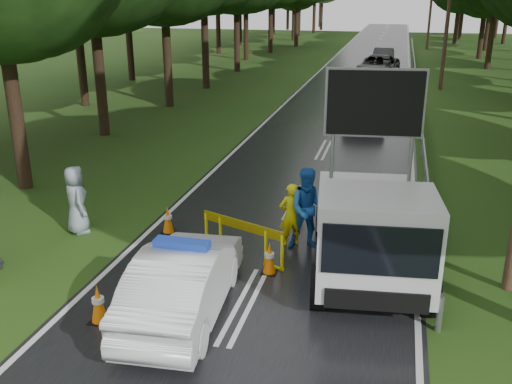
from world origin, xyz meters
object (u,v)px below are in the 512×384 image
(work_truck, at_px, (371,226))
(barrier, at_px, (242,230))
(officer, at_px, (291,215))
(civilian, at_px, (309,209))
(queue_car_third, at_px, (378,67))
(police_sedan, at_px, (184,281))
(queue_car_first, at_px, (363,105))
(queue_car_second, at_px, (367,82))
(queue_car_fourth, at_px, (383,57))

(work_truck, distance_m, barrier, 2.93)
(officer, xyz_separation_m, civilian, (0.43, -0.03, 0.21))
(civilian, xyz_separation_m, queue_car_third, (0.37, 29.06, -0.22))
(police_sedan, height_order, queue_car_third, queue_car_third)
(barrier, relative_size, officer, 1.34)
(work_truck, distance_m, queue_car_third, 30.16)
(queue_car_first, xyz_separation_m, queue_car_third, (0.08, 14.72, -0.02))
(police_sedan, distance_m, barrier, 2.64)
(civilian, xyz_separation_m, queue_car_first, (0.29, 14.34, -0.20))
(police_sedan, distance_m, queue_car_second, 25.88)
(police_sedan, height_order, work_truck, work_truck)
(work_truck, bearing_deg, barrier, 171.32)
(work_truck, bearing_deg, civilian, 138.04)
(civilian, height_order, queue_car_fourth, civilian)
(officer, height_order, queue_car_third, officer)
(police_sedan, relative_size, queue_car_first, 0.92)
(police_sedan, xyz_separation_m, work_truck, (3.35, 2.49, 0.45))
(officer, height_order, queue_car_first, queue_car_first)
(police_sedan, relative_size, queue_car_second, 0.86)
(police_sedan, height_order, queue_car_first, queue_car_first)
(civilian, bearing_deg, work_truck, -53.02)
(police_sedan, bearing_deg, civilian, -121.67)
(barrier, xyz_separation_m, civilian, (1.38, 0.97, 0.29))
(barrier, bearing_deg, queue_car_fourth, 109.39)
(officer, distance_m, queue_car_fourth, 36.63)
(work_truck, bearing_deg, queue_car_second, 87.19)
(work_truck, height_order, queue_car_fourth, work_truck)
(queue_car_first, relative_size, queue_car_third, 0.83)
(queue_car_third, relative_size, queue_car_fourth, 1.35)
(civilian, bearing_deg, queue_car_third, 71.69)
(police_sedan, distance_m, queue_car_fourth, 40.28)
(barrier, height_order, queue_car_second, queue_car_second)
(queue_car_fourth, bearing_deg, civilian, -86.39)
(police_sedan, height_order, civilian, civilian)
(barrier, bearing_deg, work_truck, 19.93)
(barrier, bearing_deg, queue_car_third, 108.76)
(queue_car_first, bearing_deg, officer, -99.45)
(barrier, xyz_separation_m, queue_car_second, (1.39, 23.21, 0.02))
(police_sedan, height_order, barrier, police_sedan)
(officer, distance_m, queue_car_third, 29.04)
(barrier, bearing_deg, police_sedan, -77.76)
(queue_car_fourth, bearing_deg, officer, -87.07)
(officer, bearing_deg, barrier, 17.64)
(police_sedan, distance_m, queue_car_first, 18.04)
(civilian, relative_size, queue_car_second, 0.40)
(civilian, bearing_deg, police_sedan, -134.73)
(queue_car_first, bearing_deg, queue_car_second, 85.47)
(queue_car_second, bearing_deg, queue_car_third, 87.65)
(officer, distance_m, queue_car_first, 14.33)
(officer, height_order, queue_car_fourth, officer)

